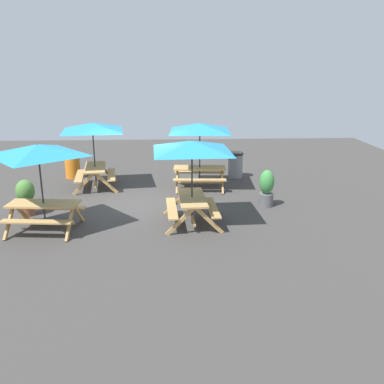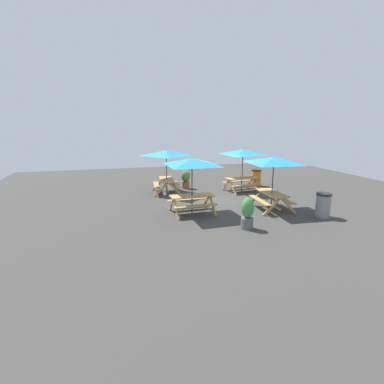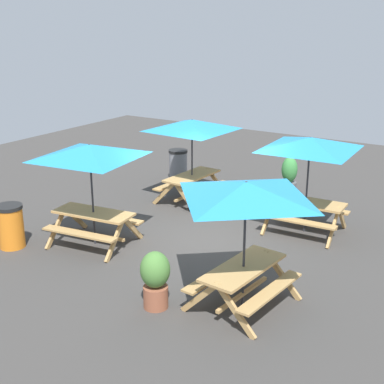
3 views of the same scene
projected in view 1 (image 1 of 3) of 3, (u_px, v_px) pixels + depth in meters
The scene contains 9 objects.
ground_plane at pixel (136, 204), 13.39m from camera, with size 24.00×24.00×0.00m, color #3D3A38.
picnic_table_0 at pixel (38, 157), 10.70m from camera, with size 2.19×2.19×2.34m.
picnic_table_1 at pixel (192, 152), 11.21m from camera, with size 2.83×2.83×2.34m.
picnic_table_2 at pixel (93, 132), 14.63m from camera, with size 2.81×2.81×2.34m.
picnic_table_3 at pixel (200, 132), 14.54m from camera, with size 2.82×2.82×2.34m.
trash_bin_gray at pixel (235, 165), 16.42m from camera, with size 0.59×0.59×0.98m.
trash_bin_orange at pixel (73, 165), 16.38m from camera, with size 0.59×0.59×0.98m.
potted_plant_0 at pixel (26, 196), 12.28m from camera, with size 0.53×0.53×1.05m.
potted_plant_1 at pixel (267, 188), 13.06m from camera, with size 0.45×0.45×1.14m.
Camera 1 is at (-12.79, -1.10, 4.21)m, focal length 40.00 mm.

